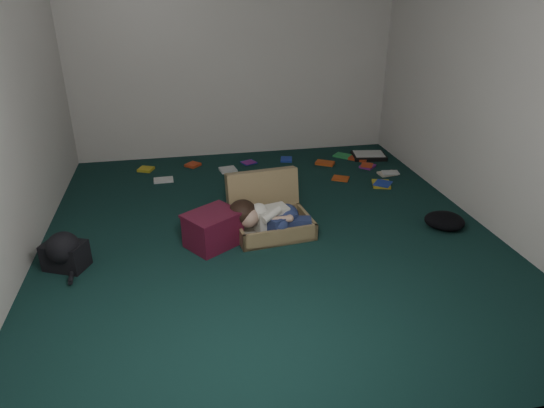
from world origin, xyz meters
name	(u,v)px	position (x,y,z in m)	size (l,w,h in m)	color
floor	(269,232)	(0.00, 0.00, 0.00)	(4.50, 4.50, 0.00)	#0F2B28
wall_back	(234,52)	(0.00, 2.25, 1.30)	(4.50, 4.50, 0.00)	white
wall_front	(377,206)	(0.00, -2.25, 1.30)	(4.50, 4.50, 0.00)	white
wall_left	(0,100)	(-2.00, 0.00, 1.30)	(4.50, 4.50, 0.00)	white
wall_right	(492,80)	(2.00, 0.00, 1.30)	(4.50, 4.50, 0.00)	white
suitcase	(268,212)	(0.01, 0.10, 0.15)	(0.75, 0.74, 0.50)	#917950
person	(269,217)	(-0.01, -0.08, 0.19)	(0.75, 0.36, 0.31)	white
maroon_bin	(213,229)	(-0.52, -0.14, 0.15)	(0.56, 0.54, 0.31)	#551126
backpack	(65,254)	(-1.70, -0.27, 0.12)	(0.40, 0.32, 0.24)	black
clothing_pile	(447,214)	(1.70, -0.12, 0.07)	(0.45, 0.37, 0.14)	black
paper_tray	(369,156)	(1.65, 1.73, 0.03)	(0.46, 0.37, 0.06)	black
book_scatter	(290,168)	(0.56, 1.54, 0.01)	(3.00, 1.27, 0.02)	gold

